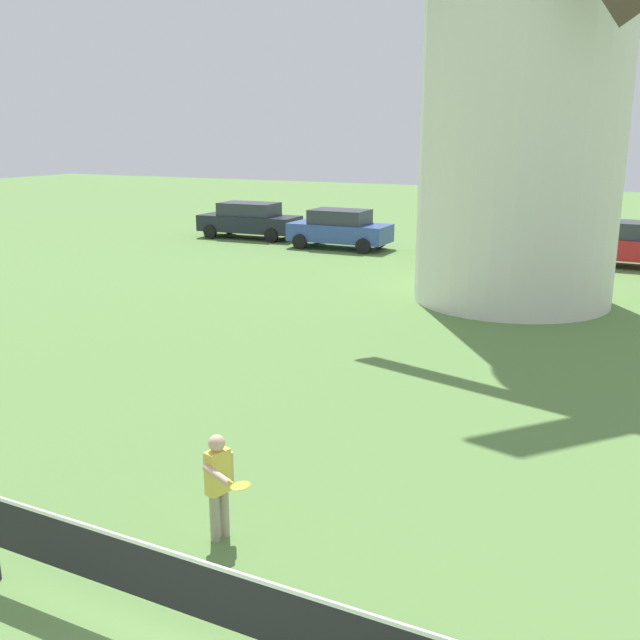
{
  "coord_description": "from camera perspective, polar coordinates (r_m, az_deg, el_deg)",
  "views": [
    {
      "loc": [
        3.27,
        -2.33,
        4.51
      ],
      "look_at": [
        0.07,
        4.03,
        2.65
      ],
      "focal_mm": 40.33,
      "sensor_mm": 36.0,
      "label": 1
    }
  ],
  "objects": [
    {
      "name": "player_far",
      "position": [
        8.33,
        -7.99,
        -12.56
      ],
      "size": [
        0.72,
        0.65,
        1.28
      ],
      "color": "#9E937F",
      "rests_on": "ground_plane"
    },
    {
      "name": "parked_car_blue",
      "position": [
        29.02,
        1.58,
        7.28
      ],
      "size": [
        4.06,
        1.94,
        1.56
      ],
      "color": "#334C99",
      "rests_on": "ground_plane"
    },
    {
      "name": "parked_car_red",
      "position": [
        27.18,
        23.07,
        5.62
      ],
      "size": [
        4.37,
        1.94,
        1.56
      ],
      "color": "red",
      "rests_on": "ground_plane"
    },
    {
      "name": "parked_car_black",
      "position": [
        32.13,
        -5.63,
        7.93
      ],
      "size": [
        4.54,
        2.08,
        1.56
      ],
      "color": "#1E232D",
      "rests_on": "ground_plane"
    },
    {
      "name": "tennis_net",
      "position": [
        6.62,
        -8.34,
        -20.82
      ],
      "size": [
        5.56,
        0.06,
        1.1
      ],
      "color": "black",
      "rests_on": "ground_plane"
    },
    {
      "name": "parked_car_mustard",
      "position": [
        27.36,
        12.84,
        6.47
      ],
      "size": [
        4.09,
        2.04,
        1.56
      ],
      "color": "#999919",
      "rests_on": "ground_plane"
    },
    {
      "name": "windmill",
      "position": [
        20.43,
        16.28,
        22.72
      ],
      "size": [
        8.6,
        6.06,
        15.19
      ],
      "color": "silver",
      "rests_on": "ground_plane"
    }
  ]
}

